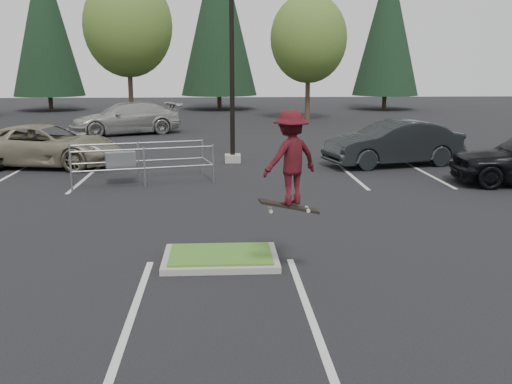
{
  "coord_description": "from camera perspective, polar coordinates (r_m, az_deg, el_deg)",
  "views": [
    {
      "loc": [
        0.02,
        -11.06,
        3.72
      ],
      "look_at": [
        0.78,
        1.5,
        1.04
      ],
      "focal_mm": 42.0,
      "sensor_mm": 36.0,
      "label": 1
    }
  ],
  "objects": [
    {
      "name": "light_pole",
      "position": [
        23.08,
        -2.32,
        14.1
      ],
      "size": [
        0.7,
        0.6,
        10.12
      ],
      "color": "gray",
      "rests_on": "ground"
    },
    {
      "name": "cart_corral",
      "position": [
        19.4,
        -12.33,
        3.04
      ],
      "size": [
        4.64,
        2.59,
        1.25
      ],
      "rotation": [
        0.0,
        0.0,
        0.25
      ],
      "color": "#93969B",
      "rests_on": "ground"
    },
    {
      "name": "skateboarder",
      "position": [
        10.25,
        3.21,
        3.22
      ],
      "size": [
        1.21,
        1.04,
        1.8
      ],
      "rotation": [
        0.0,
        0.0,
        3.66
      ],
      "color": "black",
      "rests_on": "ground"
    },
    {
      "name": "conif_b",
      "position": [
        51.73,
        -3.61,
        16.58
      ],
      "size": [
        6.38,
        6.38,
        14.5
      ],
      "color": "#38281C",
      "rests_on": "ground"
    },
    {
      "name": "conif_c",
      "position": [
        52.55,
        12.42,
        15.16
      ],
      "size": [
        5.5,
        5.5,
        12.5
      ],
      "color": "#38281C",
      "rests_on": "ground"
    },
    {
      "name": "grass_median",
      "position": [
        11.64,
        -3.39,
        -6.22
      ],
      "size": [
        2.2,
        1.6,
        0.16
      ],
      "color": "gray",
      "rests_on": "ground"
    },
    {
      "name": "decid_b",
      "position": [
        42.09,
        -12.09,
        14.93
      ],
      "size": [
        5.89,
        5.89,
        9.64
      ],
      "color": "#38281C",
      "rests_on": "ground"
    },
    {
      "name": "car_l_tan",
      "position": [
        23.66,
        -19.47,
        4.19
      ],
      "size": [
        5.96,
        3.53,
        1.55
      ],
      "primitive_type": "imported",
      "rotation": [
        0.0,
        0.0,
        1.39
      ],
      "color": "gray",
      "rests_on": "ground"
    },
    {
      "name": "conif_a",
      "position": [
        53.06,
        -19.45,
        15.01
      ],
      "size": [
        5.72,
        5.72,
        13.0
      ],
      "color": "#38281C",
      "rests_on": "ground"
    },
    {
      "name": "stall_lines",
      "position": [
        17.54,
        -7.86,
        -0.32
      ],
      "size": [
        22.62,
        17.6,
        0.01
      ],
      "color": "beige",
      "rests_on": "ground"
    },
    {
      "name": "ground",
      "position": [
        11.67,
        -3.39,
        -6.58
      ],
      "size": [
        120.0,
        120.0,
        0.0
      ],
      "primitive_type": "plane",
      "color": "black",
      "rests_on": "ground"
    },
    {
      "name": "decid_c",
      "position": [
        41.36,
        5.0,
        14.1
      ],
      "size": [
        5.12,
        5.12,
        8.38
      ],
      "color": "#38281C",
      "rests_on": "ground"
    },
    {
      "name": "car_far_silver",
      "position": [
        33.56,
        -12.13,
        6.87
      ],
      "size": [
        6.41,
        4.59,
        1.72
      ],
      "primitive_type": "imported",
      "rotation": [
        0.0,
        0.0,
        5.12
      ],
      "color": "#A2A29D",
      "rests_on": "ground"
    },
    {
      "name": "car_r_charc",
      "position": [
        23.05,
        12.95,
        4.55
      ],
      "size": [
        5.39,
        2.93,
        1.69
      ],
      "primitive_type": "imported",
      "rotation": [
        0.0,
        0.0,
        4.95
      ],
      "color": "black",
      "rests_on": "ground"
    }
  ]
}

